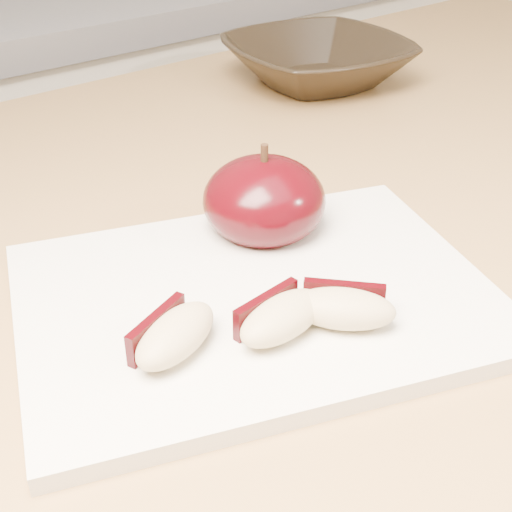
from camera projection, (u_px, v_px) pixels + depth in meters
cutting_board at (256, 299)px, 0.43m from camera, size 0.33×0.29×0.01m
apple_half at (264, 200)px, 0.48m from camera, size 0.11×0.11×0.07m
apple_wedge_a at (173, 334)px, 0.38m from camera, size 0.07×0.05×0.02m
apple_wedge_b at (281, 317)px, 0.39m from camera, size 0.06×0.04×0.02m
apple_wedge_c at (343, 307)px, 0.40m from camera, size 0.06×0.06×0.02m
bowl at (317, 62)px, 0.78m from camera, size 0.22×0.22×0.05m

